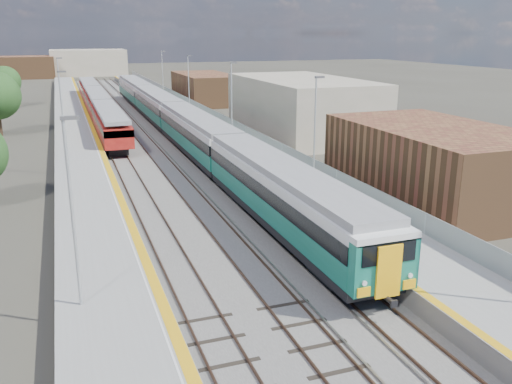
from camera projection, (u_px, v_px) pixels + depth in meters
ground at (158, 135)px, 62.96m from camera, size 320.00×320.00×0.00m
ballast_bed at (135, 132)px, 64.48m from camera, size 10.50×155.00×0.06m
tracks at (138, 129)px, 66.17m from camera, size 8.96×160.00×0.17m
platform_right at (197, 124)px, 66.77m from camera, size 4.70×155.00×8.52m
platform_left at (75, 131)px, 62.14m from camera, size 4.30×155.00×8.52m
buildings at (21, 36)px, 134.13m from camera, size 72.00×185.50×40.00m
green_train at (174, 117)px, 60.21m from camera, size 3.07×85.40×3.38m
red_train at (97, 103)px, 74.87m from camera, size 2.76×56.08×3.49m
tree_c at (5, 81)px, 85.01m from camera, size 4.77×4.77×6.47m
tree_d at (303, 88)px, 75.89m from camera, size 4.61×4.61×6.25m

